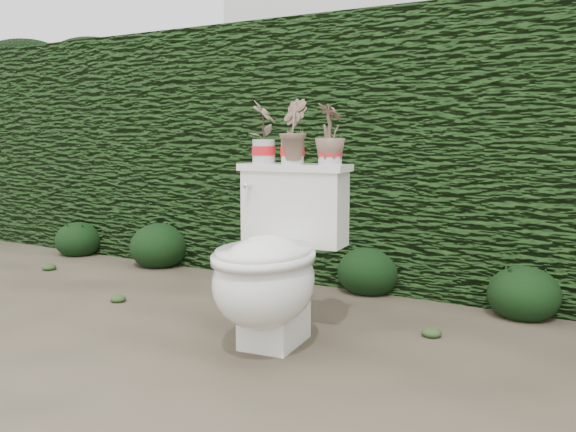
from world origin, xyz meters
The scene contains 11 objects.
ground centered at (0.00, 0.00, 0.00)m, with size 60.00×60.00×0.00m, color brown.
hedge centered at (0.00, 1.60, 0.80)m, with size 8.00×1.00×1.60m, color #224416.
toilet centered at (-0.10, 0.06, 0.36)m, with size 0.53×0.72×0.78m.
potted_plant_left centered at (-0.28, 0.28, 0.91)m, with size 0.14×0.10×0.27m, color #297023.
potted_plant_center centered at (-0.14, 0.30, 0.92)m, with size 0.15×0.12×0.28m, color #297023.
potted_plant_right centered at (0.04, 0.32, 0.90)m, with size 0.14×0.14×0.25m, color #297023.
liriope_clump_0 centered at (-2.44, 1.03, 0.14)m, with size 0.35×0.35×0.28m, color black.
liriope_clump_1 centered at (-1.64, 1.05, 0.16)m, with size 0.41×0.41×0.32m, color black.
liriope_clump_2 centered at (-0.83, 1.00, 0.14)m, with size 0.34×0.34×0.27m, color black.
liriope_clump_3 centered at (-0.10, 1.12, 0.15)m, with size 0.37×0.37×0.29m, color black.
liriope_clump_4 centered at (0.76, 1.06, 0.14)m, with size 0.36×0.36×0.29m, color black.
Camera 1 is at (1.24, -2.10, 0.91)m, focal length 38.00 mm.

